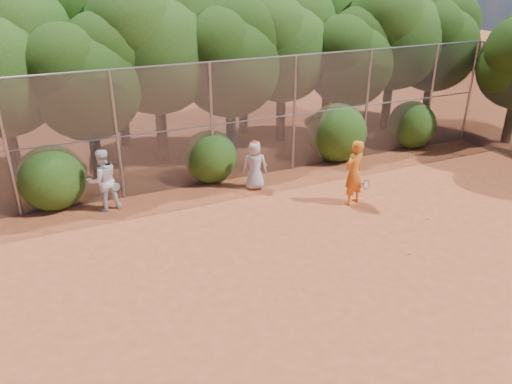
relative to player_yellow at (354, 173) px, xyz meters
name	(u,v)px	position (x,y,z in m)	size (l,w,h in m)	color
ground	(334,264)	(-2.32, -2.73, -1.02)	(80.00, 80.00, 0.00)	#AC4A26
fence_back	(237,120)	(-2.44, 3.27, 1.04)	(20.05, 0.09, 4.03)	gray
tree_2	(87,74)	(-6.77, 5.10, 2.57)	(3.99, 3.47, 5.47)	black
tree_3	(156,38)	(-4.26, 6.11, 3.38)	(4.89, 4.26, 6.70)	black
tree_4	(230,55)	(-1.77, 5.51, 2.74)	(4.19, 3.64, 5.73)	black
tree_5	(283,40)	(0.74, 6.31, 3.03)	(4.51, 3.92, 6.17)	black
tree_6	(351,55)	(3.23, 5.30, 2.45)	(3.86, 3.36, 5.29)	black
tree_7	(396,28)	(5.74, 5.91, 3.26)	(4.77, 4.14, 6.53)	black
tree_8	(437,38)	(7.73, 5.61, 2.80)	(4.25, 3.70, 5.82)	black
tree_10	(114,26)	(-5.25, 8.31, 3.61)	(5.15, 4.48, 7.06)	black
tree_11	(243,33)	(-0.26, 7.91, 3.15)	(4.64, 4.03, 6.35)	black
tree_12	(331,18)	(4.24, 8.51, 3.49)	(5.02, 4.37, 6.88)	black
bush_0	(51,175)	(-8.32, 3.57, -0.02)	(2.00, 2.00, 2.00)	#224711
bush_1	(210,154)	(-3.32, 3.57, -0.12)	(1.80, 1.80, 1.80)	#224711
bush_2	(337,130)	(1.68, 3.57, 0.08)	(2.20, 2.20, 2.20)	#224711
bush_3	(412,123)	(5.18, 3.57, -0.07)	(1.90, 1.90, 1.90)	#224711
player_yellow	(354,173)	(0.00, 0.00, 0.00)	(0.93, 0.68, 2.04)	orange
player_teen	(255,165)	(-2.26, 2.25, -0.20)	(0.91, 0.74, 1.65)	silver
player_white	(103,180)	(-6.96, 2.67, -0.07)	(1.03, 0.86, 1.89)	silver
ball_0	(428,219)	(1.40, -1.82, -0.98)	(0.07, 0.07, 0.07)	yellow
ball_1	(362,199)	(0.41, 0.03, -0.98)	(0.07, 0.07, 0.07)	yellow
ball_2	(409,253)	(-0.33, -3.11, -0.98)	(0.07, 0.07, 0.07)	yellow
ball_3	(402,206)	(1.29, -0.84, -0.98)	(0.07, 0.07, 0.07)	yellow
ball_4	(372,195)	(0.92, 0.19, -0.98)	(0.07, 0.07, 0.07)	yellow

